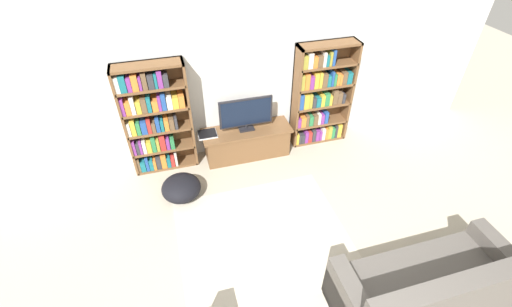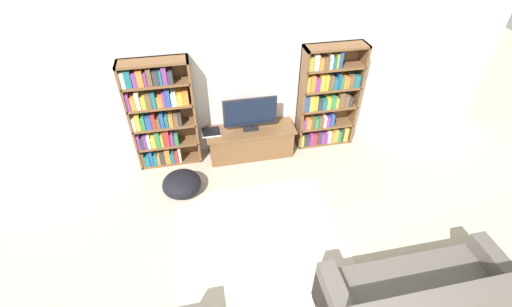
{
  "view_description": "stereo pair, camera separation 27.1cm",
  "coord_description": "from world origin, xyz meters",
  "px_view_note": "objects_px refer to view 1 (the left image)",
  "views": [
    {
      "loc": [
        -0.96,
        -0.41,
        3.66
      ],
      "look_at": [
        0.04,
        3.08,
        0.7
      ],
      "focal_mm": 24.0,
      "sensor_mm": 36.0,
      "label": 1
    },
    {
      "loc": [
        -0.69,
        -0.47,
        3.66
      ],
      "look_at": [
        0.04,
        3.08,
        0.7
      ],
      "focal_mm": 24.0,
      "sensor_mm": 36.0,
      "label": 2
    }
  ],
  "objects_px": {
    "television": "(246,114)",
    "couch_right_sofa": "(429,290)",
    "bookshelf_left": "(154,119)",
    "tv_stand": "(247,142)",
    "laptop": "(207,134)",
    "bookshelf_right": "(320,97)",
    "beanbag_ottoman": "(181,188)"
  },
  "relations": [
    {
      "from": "television",
      "to": "couch_right_sofa",
      "type": "height_order",
      "value": "television"
    },
    {
      "from": "bookshelf_left",
      "to": "beanbag_ottoman",
      "type": "distance_m",
      "value": 1.09
    },
    {
      "from": "laptop",
      "to": "bookshelf_right",
      "type": "bearing_deg",
      "value": 2.36
    },
    {
      "from": "bookshelf_left",
      "to": "bookshelf_right",
      "type": "height_order",
      "value": "same"
    },
    {
      "from": "beanbag_ottoman",
      "to": "bookshelf_left",
      "type": "bearing_deg",
      "value": 104.6
    },
    {
      "from": "bookshelf_right",
      "to": "tv_stand",
      "type": "bearing_deg",
      "value": -174.87
    },
    {
      "from": "bookshelf_left",
      "to": "bookshelf_right",
      "type": "bearing_deg",
      "value": -0.01
    },
    {
      "from": "tv_stand",
      "to": "laptop",
      "type": "xyz_separation_m",
      "value": [
        -0.62,
        0.04,
        0.26
      ]
    },
    {
      "from": "couch_right_sofa",
      "to": "beanbag_ottoman",
      "type": "height_order",
      "value": "couch_right_sofa"
    },
    {
      "from": "bookshelf_right",
      "to": "beanbag_ottoman",
      "type": "xyz_separation_m",
      "value": [
        -2.43,
        -0.79,
        -0.68
      ]
    },
    {
      "from": "television",
      "to": "laptop",
      "type": "bearing_deg",
      "value": 178.08
    },
    {
      "from": "bookshelf_left",
      "to": "tv_stand",
      "type": "xyz_separation_m",
      "value": [
        1.36,
        -0.11,
        -0.63
      ]
    },
    {
      "from": "tv_stand",
      "to": "beanbag_ottoman",
      "type": "bearing_deg",
      "value": -149.67
    },
    {
      "from": "bookshelf_right",
      "to": "couch_right_sofa",
      "type": "distance_m",
      "value": 3.21
    },
    {
      "from": "bookshelf_right",
      "to": "tv_stand",
      "type": "height_order",
      "value": "bookshelf_right"
    },
    {
      "from": "tv_stand",
      "to": "couch_right_sofa",
      "type": "xyz_separation_m",
      "value": [
        1.16,
        -3.04,
        0.06
      ]
    },
    {
      "from": "television",
      "to": "couch_right_sofa",
      "type": "distance_m",
      "value": 3.31
    },
    {
      "from": "television",
      "to": "laptop",
      "type": "distance_m",
      "value": 0.69
    },
    {
      "from": "laptop",
      "to": "beanbag_ottoman",
      "type": "xyz_separation_m",
      "value": [
        -0.53,
        -0.71,
        -0.36
      ]
    },
    {
      "from": "bookshelf_left",
      "to": "laptop",
      "type": "xyz_separation_m",
      "value": [
        0.74,
        -0.08,
        -0.36
      ]
    },
    {
      "from": "tv_stand",
      "to": "beanbag_ottoman",
      "type": "relative_size",
      "value": 2.54
    },
    {
      "from": "bookshelf_right",
      "to": "tv_stand",
      "type": "distance_m",
      "value": 1.41
    },
    {
      "from": "bookshelf_left",
      "to": "beanbag_ottoman",
      "type": "height_order",
      "value": "bookshelf_left"
    },
    {
      "from": "bookshelf_right",
      "to": "beanbag_ottoman",
      "type": "relative_size",
      "value": 3.1
    },
    {
      "from": "beanbag_ottoman",
      "to": "television",
      "type": "bearing_deg",
      "value": 30.89
    },
    {
      "from": "bookshelf_left",
      "to": "television",
      "type": "distance_m",
      "value": 1.37
    },
    {
      "from": "bookshelf_left",
      "to": "laptop",
      "type": "height_order",
      "value": "bookshelf_left"
    },
    {
      "from": "laptop",
      "to": "couch_right_sofa",
      "type": "relative_size",
      "value": 0.15
    },
    {
      "from": "bookshelf_right",
      "to": "tv_stand",
      "type": "relative_size",
      "value": 1.22
    },
    {
      "from": "bookshelf_right",
      "to": "couch_right_sofa",
      "type": "bearing_deg",
      "value": -92.03
    },
    {
      "from": "television",
      "to": "bookshelf_left",
      "type": "bearing_deg",
      "value": 175.82
    },
    {
      "from": "laptop",
      "to": "beanbag_ottoman",
      "type": "distance_m",
      "value": 0.96
    }
  ]
}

